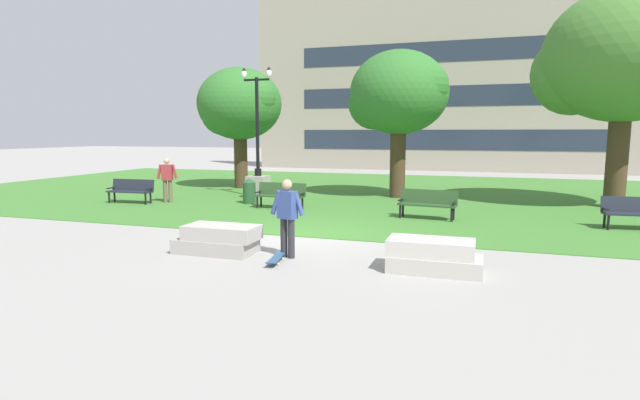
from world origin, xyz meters
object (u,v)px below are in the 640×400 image
skateboard (276,258)px  concrete_block_left (433,256)px  park_bench_far_right (131,189)px  park_bench_near_left (638,211)px  trash_bin (249,191)px  park_bench_far_left (428,202)px  lamp_post_left (258,172)px  person_skateboarder (287,214)px  park_bench_near_right (281,194)px  concrete_block_center (218,240)px  person_bystander_near_lawn (167,178)px

skateboard → concrete_block_left: bearing=5.6°
skateboard → park_bench_far_right: bearing=143.6°
concrete_block_left → park_bench_near_left: bearing=50.3°
skateboard → trash_bin: bearing=119.5°
trash_bin → park_bench_far_left: bearing=-11.1°
skateboard → lamp_post_left: bearing=116.9°
park_bench_far_left → trash_bin: size_ratio=1.93×
person_skateboarder → park_bench_near_right: person_skateboarder is taller
concrete_block_center → lamp_post_left: size_ratio=0.36×
park_bench_far_left → person_bystander_near_lawn: size_ratio=1.08×
park_bench_near_left → person_bystander_near_lawn: bearing=177.6°
concrete_block_left → concrete_block_center: bearing=179.2°
skateboard → park_bench_far_left: bearing=68.8°
park_bench_far_right → lamp_post_left: lamp_post_left is taller
skateboard → park_bench_near_right: 7.48m
concrete_block_left → skateboard: 3.22m
person_skateboarder → trash_bin: size_ratio=1.78×
concrete_block_left → lamp_post_left: bearing=131.2°
park_bench_near_left → person_bystander_near_lawn: (-15.70, 0.66, 0.45)m
concrete_block_left → park_bench_near_left: size_ratio=0.98×
park_bench_far_left → concrete_block_center: bearing=-123.9°
park_bench_near_left → park_bench_near_right: (-10.96, 0.61, 0.00)m
concrete_block_center → park_bench_far_right: 9.39m
concrete_block_left → trash_bin: 10.55m
concrete_block_center → park_bench_far_left: park_bench_far_left is taller
concrete_block_left → skateboard: concrete_block_left is taller
park_bench_far_left → lamp_post_left: bearing=156.9°
concrete_block_left → park_bench_far_left: 6.09m
concrete_block_center → person_skateboarder: 1.77m
skateboard → park_bench_far_right: size_ratio=0.57×
skateboard → person_bystander_near_lawn: (-7.49, 7.00, 0.90)m
lamp_post_left → concrete_block_left: bearing=-48.8°
person_skateboarder → park_bench_near_right: size_ratio=0.95×
park_bench_near_right → trash_bin: (-1.60, 0.74, -0.04)m
concrete_block_left → person_skateboarder: (-3.12, 0.17, 0.66)m
person_skateboarder → person_bystander_near_lawn: person_bystander_near_lawn is taller
park_bench_near_left → park_bench_far_right: size_ratio=1.01×
concrete_block_center → lamp_post_left: bearing=109.6°
concrete_block_left → person_bystander_near_lawn: 12.62m
concrete_block_left → park_bench_far_left: bearing=96.9°
skateboard → park_bench_far_left: size_ratio=0.56×
park_bench_near_left → park_bench_far_left: (-5.74, 0.01, 0.00)m
person_bystander_near_lawn → skateboard: bearing=-43.1°
park_bench_far_right → person_bystander_near_lawn: bearing=24.5°
concrete_block_left → lamp_post_left: size_ratio=0.34×
person_skateboarder → park_bench_near_left: size_ratio=0.93×
trash_bin → person_skateboarder: bearing=-58.4°
trash_bin → person_bystander_near_lawn: size_ratio=0.56×
skateboard → trash_bin: trash_bin is taller
concrete_block_center → park_bench_near_left: park_bench_near_left is taller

